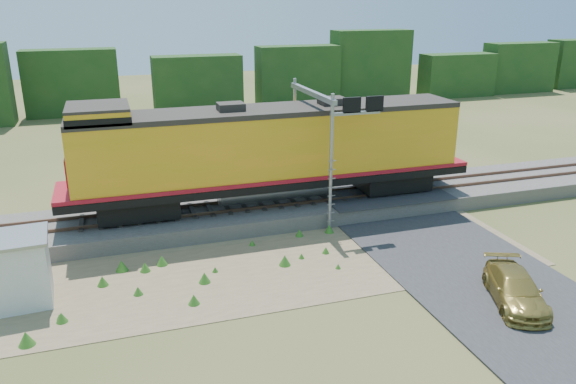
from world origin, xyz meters
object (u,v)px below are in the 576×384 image
object	(u,v)px
shed	(19,269)
signal_gantry	(323,121)
car	(515,289)
locomotive	(267,151)

from	to	relation	value
shed	signal_gantry	size ratio (longest dim) A/B	0.40
shed	car	size ratio (longest dim) A/B	0.66
car	shed	bearing A→B (deg)	-176.42
shed	car	xyz separation A→B (m)	(18.05, -5.94, -0.79)
locomotive	car	bearing A→B (deg)	-60.69
shed	car	world-z (taller)	shed
signal_gantry	locomotive	bearing A→B (deg)	166.67
shed	signal_gantry	distance (m)	15.64
signal_gantry	car	distance (m)	12.52
locomotive	shed	distance (m)	13.05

